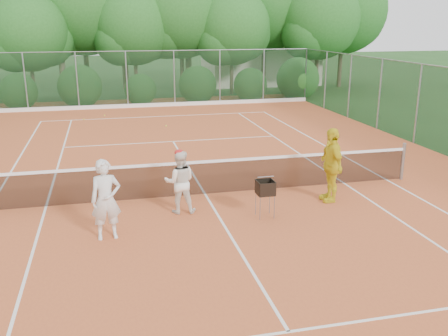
# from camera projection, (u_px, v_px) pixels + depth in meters

# --- Properties ---
(ground) EXTENTS (120.00, 120.00, 0.00)m
(ground) POSITION_uv_depth(u_px,v_px,m) (205.00, 195.00, 13.51)
(ground) COLOR #1C4117
(ground) RESTS_ON ground
(clay_court) EXTENTS (18.00, 36.00, 0.02)m
(clay_court) POSITION_uv_depth(u_px,v_px,m) (205.00, 195.00, 13.51)
(clay_court) COLOR #C35A2D
(clay_court) RESTS_ON ground
(club_building) EXTENTS (8.00, 5.00, 3.00)m
(club_building) POSITION_uv_depth(u_px,v_px,m) (260.00, 63.00, 37.48)
(club_building) COLOR beige
(club_building) RESTS_ON ground
(tennis_net) EXTENTS (11.97, 0.10, 1.10)m
(tennis_net) POSITION_uv_depth(u_px,v_px,m) (205.00, 177.00, 13.36)
(tennis_net) COLOR gray
(tennis_net) RESTS_ON clay_court
(player_white) EXTENTS (0.68, 0.48, 1.75)m
(player_white) POSITION_uv_depth(u_px,v_px,m) (106.00, 200.00, 10.57)
(player_white) COLOR silver
(player_white) RESTS_ON clay_court
(player_center_grp) EXTENTS (0.83, 0.69, 1.59)m
(player_center_grp) POSITION_uv_depth(u_px,v_px,m) (180.00, 182.00, 12.06)
(player_center_grp) COLOR white
(player_center_grp) RESTS_ON clay_court
(player_yellow) EXTENTS (0.51, 1.15, 1.93)m
(player_yellow) POSITION_uv_depth(u_px,v_px,m) (331.00, 165.00, 12.81)
(player_yellow) COLOR yellow
(player_yellow) RESTS_ON clay_court
(ball_hopper) EXTENTS (0.39, 0.39, 0.90)m
(ball_hopper) POSITION_uv_depth(u_px,v_px,m) (265.00, 188.00, 11.78)
(ball_hopper) COLOR gray
(ball_hopper) RESTS_ON clay_court
(stray_ball_a) EXTENTS (0.07, 0.07, 0.07)m
(stray_ball_a) POSITION_uv_depth(u_px,v_px,m) (84.00, 119.00, 23.72)
(stray_ball_a) COLOR gold
(stray_ball_a) RESTS_ON clay_court
(stray_ball_b) EXTENTS (0.07, 0.07, 0.07)m
(stray_ball_b) POSITION_uv_depth(u_px,v_px,m) (105.00, 115.00, 24.72)
(stray_ball_b) COLOR yellow
(stray_ball_b) RESTS_ON clay_court
(stray_ball_c) EXTENTS (0.07, 0.07, 0.07)m
(stray_ball_c) POSITION_uv_depth(u_px,v_px,m) (166.00, 126.00, 22.23)
(stray_ball_c) COLOR #C6E334
(stray_ball_c) RESTS_ON clay_court
(court_markings) EXTENTS (11.03, 23.83, 0.01)m
(court_markings) POSITION_uv_depth(u_px,v_px,m) (205.00, 194.00, 13.50)
(court_markings) COLOR white
(court_markings) RESTS_ON clay_court
(fence_back) EXTENTS (18.07, 0.07, 3.00)m
(fence_back) POSITION_uv_depth(u_px,v_px,m) (151.00, 79.00, 27.08)
(fence_back) COLOR #19381E
(fence_back) RESTS_ON clay_court
(tropical_treeline) EXTENTS (32.10, 8.49, 15.03)m
(tropical_treeline) POSITION_uv_depth(u_px,v_px,m) (163.00, 12.00, 31.25)
(tropical_treeline) COLOR brown
(tropical_treeline) RESTS_ON ground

